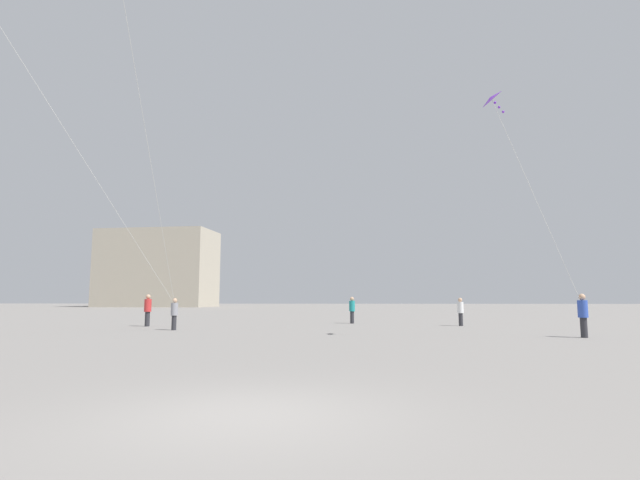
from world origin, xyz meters
TOP-DOWN VIEW (x-y plane):
  - ground_plane at (0.00, 0.00)m, footprint 300.00×300.00m
  - person_in_white at (7.70, 22.24)m, footprint 0.35×0.35m
  - person_in_blue at (10.79, 13.88)m, footprint 0.39×0.39m
  - person_in_teal at (1.40, 24.65)m, footprint 0.37×0.37m
  - person_in_red at (-10.27, 20.58)m, footprint 0.40×0.40m
  - person_in_grey at (-7.53, 17.43)m, footprint 0.35×0.35m
  - kite_violet_diamond at (7.02, 12.07)m, footprint 4.28×2.36m
  - building_left_hall at (-37.00, 86.83)m, footprint 22.38×12.62m

SIDE VIEW (x-z plane):
  - ground_plane at x=0.00m, z-range 0.00..0.00m
  - person_in_grey at x=-7.53m, z-range 0.08..1.67m
  - person_in_white at x=7.70m, z-range 0.08..1.69m
  - person_in_teal at x=1.40m, z-range 0.08..1.76m
  - person_in_blue at x=10.79m, z-range 0.09..1.85m
  - person_in_red at x=-10.27m, z-range 0.09..1.90m
  - building_left_hall at x=-37.00m, z-range 0.00..14.99m
  - kite_violet_diamond at x=7.02m, z-range 5.09..13.59m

